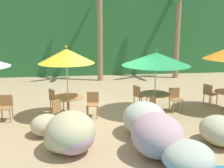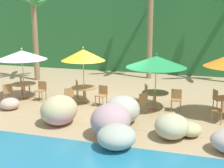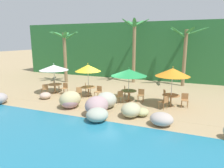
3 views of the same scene
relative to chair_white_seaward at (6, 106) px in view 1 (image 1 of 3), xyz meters
name	(u,v)px [view 1 (image 1 of 3)]	position (x,y,z in m)	size (l,w,h in m)	color
ground_plane	(109,114)	(3.53, 0.17, -0.51)	(120.00, 120.00, 0.00)	tan
terrace_deck	(109,114)	(3.53, 0.17, -0.51)	(18.00, 5.20, 0.01)	tan
foliage_backdrop	(92,28)	(3.53, 9.17, 2.49)	(28.00, 2.40, 6.00)	#286633
rock_seawall	(116,136)	(3.36, -2.80, -0.09)	(15.94, 3.54, 1.07)	tan
chair_white_seaward	(6,106)	(0.00, 0.00, 0.00)	(0.42, 0.43, 0.87)	#9E7042
umbrella_yellow	(66,56)	(2.08, 0.06, 1.65)	(1.90, 1.90, 2.52)	silver
dining_table_yellow	(68,100)	(2.08, 0.06, 0.10)	(1.10, 1.10, 0.74)	#A37547
chair_yellow_seaward	(93,102)	(2.94, 0.02, 0.00)	(0.48, 0.48, 0.87)	#9E7042
chair_yellow_inland	(55,98)	(1.57, 0.74, 0.00)	(0.58, 0.58, 0.87)	#9E7042
chair_yellow_left	(54,110)	(1.66, -0.69, 0.00)	(0.59, 0.59, 0.87)	#9E7042
umbrella_green	(156,59)	(5.22, 0.10, 1.50)	(2.45, 2.45, 2.35)	silver
dining_table_green	(155,97)	(5.22, 0.10, 0.10)	(1.10, 1.10, 0.74)	#A37547
chair_green_seaward	(175,98)	(6.06, 0.25, 0.00)	(0.45, 0.46, 0.87)	#9E7042
chair_green_inland	(139,95)	(4.80, 0.85, 0.00)	(0.56, 0.55, 0.87)	#9E7042
chair_green_left	(149,106)	(4.80, -0.64, 0.00)	(0.59, 0.59, 0.87)	#9E7042
chair_orange_inland	(209,93)	(7.68, 0.74, 0.00)	(0.56, 0.55, 0.87)	#9E7042
palm_tree_second	(100,12)	(3.80, 6.39, 3.42)	(2.56, 2.75, 6.16)	olive
palm_tree_third	(178,19)	(8.47, 6.58, 3.05)	(3.41, 3.53, 5.35)	olive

